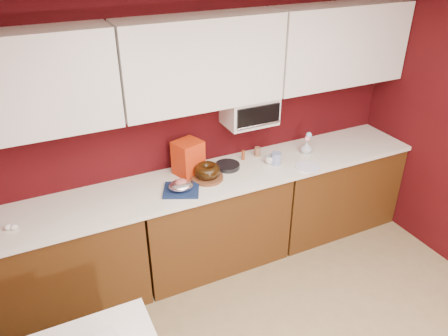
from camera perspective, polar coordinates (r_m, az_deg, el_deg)
The scene contains 28 objects.
wall_back at distance 3.82m, azimuth -3.72°, elevation 5.46°, with size 4.00×0.02×2.50m, color #3D080A.
base_cabinet_left at distance 3.76m, azimuth -20.90°, elevation -11.81°, with size 1.31×0.58×0.86m, color #4B2B0F.
base_cabinet_center at distance 3.98m, azimuth -1.63°, elevation -7.07°, with size 1.31×0.58×0.86m, color #4B2B0F.
base_cabinet_right at distance 4.59m, azimuth 13.74°, elevation -2.62°, with size 1.31×0.58×0.86m, color #4B2B0F.
countertop at distance 3.73m, azimuth -1.72°, elevation -1.46°, with size 4.00×0.62×0.04m, color white.
upper_cabinet_left at distance 3.22m, azimuth -25.64°, elevation 9.60°, with size 1.31×0.33×0.70m, color white.
upper_cabinet_center at distance 3.48m, azimuth -2.97°, elevation 13.60°, with size 1.31×0.33×0.70m, color white.
upper_cabinet_right at distance 4.16m, azimuth 14.80°, elevation 15.28°, with size 1.31×0.33×0.70m, color white.
toaster_oven at distance 3.83m, azimuth 3.34°, elevation 7.57°, with size 0.45×0.30×0.25m, color white.
toaster_oven_door at distance 3.70m, azimuth 4.54°, elevation 6.75°, with size 0.40×0.02×0.18m, color black.
toaster_oven_handle at distance 3.72m, azimuth 4.61°, elevation 5.60°, with size 0.02×0.02×0.42m, color silver.
cake_base at distance 3.69m, azimuth -2.20°, elevation -1.25°, with size 0.27×0.27×0.03m, color brown.
bundt_cake at distance 3.66m, azimuth -2.22°, elevation -0.33°, with size 0.22×0.22×0.09m, color black.
navy_towel at distance 3.53m, azimuth -5.60°, elevation -2.89°, with size 0.28×0.24×0.02m, color #122147.
foil_ham_nest at distance 3.51m, azimuth -5.63°, elevation -2.28°, with size 0.20×0.17×0.07m, color white.
roasted_ham at distance 3.50m, azimuth -5.65°, elevation -1.92°, with size 0.10×0.08×0.06m, color #C35F59.
pandoro_box at distance 3.72m, azimuth -4.70°, elevation 1.35°, with size 0.22×0.20×0.30m, color #A9130B.
dark_pan at distance 3.85m, azimuth 0.45°, elevation 0.27°, with size 0.22×0.22×0.04m, color black.
coffee_mug at distance 3.94m, azimuth 6.03°, elevation 1.22°, with size 0.08×0.08×0.09m, color silver.
blue_jar at distance 3.93m, azimuth 6.82°, elevation 1.24°, with size 0.09×0.09×0.11m, color navy.
flower_vase at distance 4.17m, azimuth 10.72°, elevation 2.77°, with size 0.09×0.09×0.13m, color #ABB6C1.
flower_pink at distance 4.13m, azimuth 10.82°, elevation 3.79°, with size 0.05×0.05×0.05m, color pink.
flower_blue at distance 4.15m, azimuth 11.03°, elevation 4.24°, with size 0.06×0.06×0.06m, color #8CC6E0.
china_plate at distance 3.94m, azimuth 10.86°, elevation 0.15°, with size 0.22×0.22×0.01m, color white.
amber_bottle at distance 3.98m, azimuth 2.52°, elevation 1.69°, with size 0.03×0.03×0.09m, color brown.
paper_cup at distance 4.06m, azimuth 4.39°, elevation 2.15°, with size 0.06×0.06×0.08m, color brown.
egg_left at distance 3.43m, azimuth -25.77°, elevation -6.96°, with size 0.05×0.04×0.04m, color silver.
egg_right at distance 3.44m, azimuth -26.36°, elevation -6.91°, with size 0.06×0.04×0.04m, color white.
Camera 1 is at (-1.30, -1.01, 2.76)m, focal length 35.00 mm.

